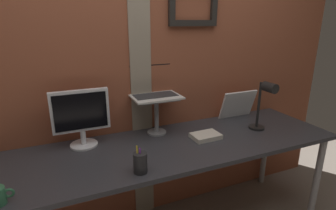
% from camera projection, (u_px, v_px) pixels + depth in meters
% --- Properties ---
extents(brick_wall_back, '(3.53, 0.16, 2.50)m').
position_uv_depth(brick_wall_back, '(143.00, 64.00, 1.98)').
color(brick_wall_back, brown).
rests_on(brick_wall_back, ground_plane).
extents(desk, '(2.34, 0.69, 0.76)m').
position_uv_depth(desk, '(174.00, 153.00, 1.82)').
color(desk, '#333338').
rests_on(desk, ground_plane).
extents(monitor, '(0.36, 0.18, 0.38)m').
position_uv_depth(monitor, '(81.00, 115.00, 1.72)').
color(monitor, white).
rests_on(monitor, desk).
extents(laptop_stand, '(0.28, 0.22, 0.27)m').
position_uv_depth(laptop_stand, '(156.00, 110.00, 1.93)').
color(laptop_stand, gray).
rests_on(laptop_stand, desk).
extents(laptop, '(0.35, 0.28, 0.24)m').
position_uv_depth(laptop, '(153.00, 87.00, 1.94)').
color(laptop, silver).
rests_on(laptop, laptop_stand).
extents(whiteboard_panel, '(0.32, 0.09, 0.24)m').
position_uv_depth(whiteboard_panel, '(238.00, 104.00, 2.27)').
color(whiteboard_panel, white).
rests_on(whiteboard_panel, desk).
extents(desk_lamp, '(0.12, 0.20, 0.38)m').
position_uv_depth(desk_lamp, '(264.00, 101.00, 1.95)').
color(desk_lamp, black).
rests_on(desk_lamp, desk).
extents(pen_cup, '(0.08, 0.08, 0.16)m').
position_uv_depth(pen_cup, '(140.00, 163.00, 1.45)').
color(pen_cup, '#262628').
rests_on(pen_cup, desk).
extents(paper_clutter_stack, '(0.20, 0.14, 0.03)m').
position_uv_depth(paper_clutter_stack, '(206.00, 136.00, 1.89)').
color(paper_clutter_stack, silver).
rests_on(paper_clutter_stack, desk).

